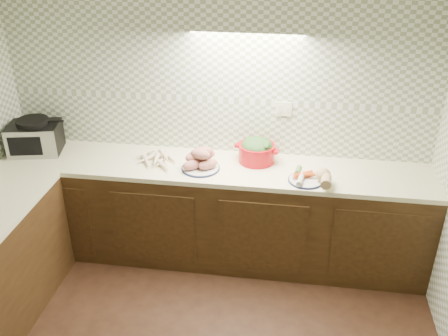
# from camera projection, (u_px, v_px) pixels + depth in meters

# --- Properties ---
(room) EXTENTS (3.60, 3.60, 2.60)m
(room) POSITION_uv_depth(u_px,v_px,m) (161.00, 175.00, 2.47)
(room) COLOR black
(room) RESTS_ON ground
(counter) EXTENTS (3.60, 3.60, 0.90)m
(counter) POSITION_uv_depth(u_px,v_px,m) (105.00, 264.00, 3.70)
(counter) COLOR black
(counter) RESTS_ON ground
(toaster_oven) EXTENTS (0.48, 0.41, 0.30)m
(toaster_oven) POSITION_uv_depth(u_px,v_px,m) (35.00, 137.00, 4.29)
(toaster_oven) COLOR black
(toaster_oven) RESTS_ON counter
(parsnip_pile) EXTENTS (0.29, 0.32, 0.08)m
(parsnip_pile) POSITION_uv_depth(u_px,v_px,m) (154.00, 159.00, 4.15)
(parsnip_pile) COLOR beige
(parsnip_pile) RESTS_ON counter
(sweet_potato_plate) EXTENTS (0.32, 0.31, 0.19)m
(sweet_potato_plate) POSITION_uv_depth(u_px,v_px,m) (200.00, 160.00, 4.04)
(sweet_potato_plate) COLOR #10163F
(sweet_potato_plate) RESTS_ON counter
(onion_bowl) EXTENTS (0.14, 0.14, 0.10)m
(onion_bowl) POSITION_uv_depth(u_px,v_px,m) (200.00, 154.00, 4.22)
(onion_bowl) COLOR black
(onion_bowl) RESTS_ON counter
(dutch_oven) EXTENTS (0.38, 0.37, 0.21)m
(dutch_oven) POSITION_uv_depth(u_px,v_px,m) (257.00, 150.00, 4.14)
(dutch_oven) COLOR #B40811
(dutch_oven) RESTS_ON counter
(veg_plate) EXTENTS (0.35, 0.30, 0.13)m
(veg_plate) POSITION_uv_depth(u_px,v_px,m) (313.00, 176.00, 3.86)
(veg_plate) COLOR #10163F
(veg_plate) RESTS_ON counter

